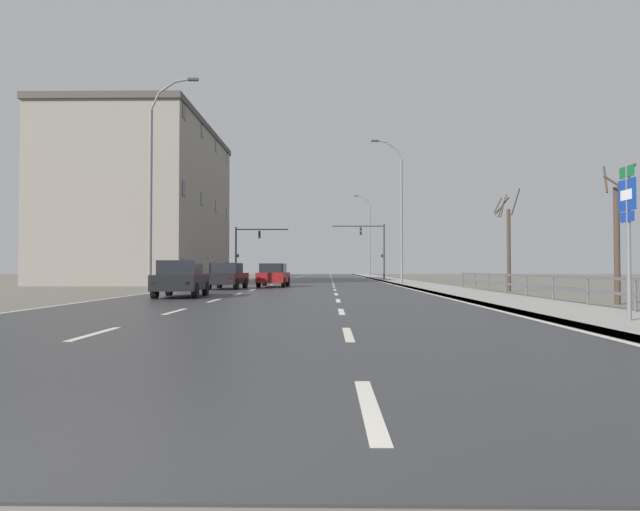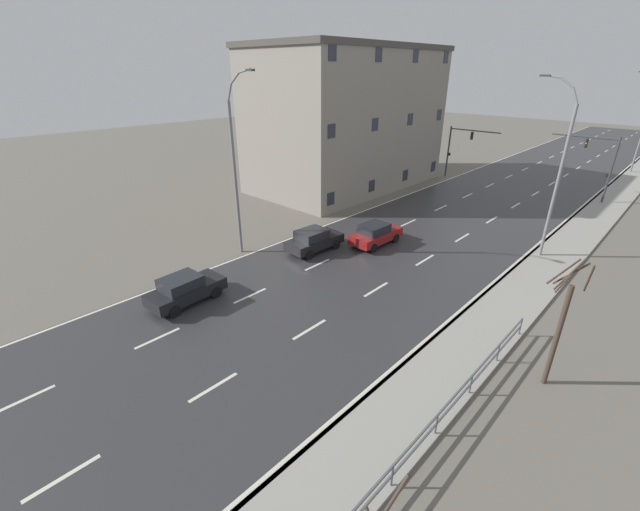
# 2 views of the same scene
# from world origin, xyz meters

# --- Properties ---
(ground_plane) EXTENTS (160.00, 160.00, 0.12)m
(ground_plane) POSITION_xyz_m (0.00, 48.00, -0.06)
(ground_plane) COLOR #666056
(road_asphalt_strip) EXTENTS (14.00, 120.00, 0.03)m
(road_asphalt_strip) POSITION_xyz_m (0.00, 60.00, 0.01)
(road_asphalt_strip) COLOR #303033
(road_asphalt_strip) RESTS_ON ground
(sidewalk_right) EXTENTS (3.00, 120.00, 0.12)m
(sidewalk_right) POSITION_xyz_m (8.43, 60.00, 0.06)
(sidewalk_right) COLOR gray
(sidewalk_right) RESTS_ON ground
(street_lamp_midground) EXTENTS (2.41, 0.24, 11.23)m
(street_lamp_midground) POSITION_xyz_m (7.46, 40.26, 5.51)
(street_lamp_midground) COLOR slate
(street_lamp_midground) RESTS_ON ground
(street_lamp_left_bank) EXTENTS (2.65, 0.24, 11.53)m
(street_lamp_left_bank) POSITION_xyz_m (-7.44, 26.93, 5.63)
(street_lamp_left_bank) COLOR slate
(street_lamp_left_bank) RESTS_ON ground
(traffic_signal_right) EXTENTS (5.61, 0.36, 6.04)m
(traffic_signal_right) POSITION_xyz_m (6.85, 56.90, 4.02)
(traffic_signal_right) COLOR #38383A
(traffic_signal_right) RESTS_ON ground
(traffic_signal_left) EXTENTS (5.67, 0.36, 5.67)m
(traffic_signal_left) POSITION_xyz_m (-6.79, 56.52, 3.80)
(traffic_signal_left) COLOR #38383A
(traffic_signal_left) RESTS_ON ground
(car_near_right) EXTENTS (1.96, 4.17, 1.57)m
(car_near_right) POSITION_xyz_m (-1.69, 34.31, 0.80)
(car_near_right) COLOR maroon
(car_near_right) RESTS_ON ground
(car_far_left) EXTENTS (2.02, 4.19, 1.57)m
(car_far_left) POSITION_xyz_m (-4.30, 20.85, 0.80)
(car_far_left) COLOR black
(car_far_left) RESTS_ON ground
(car_mid_centre) EXTENTS (2.01, 4.19, 1.57)m
(car_mid_centre) POSITION_xyz_m (-4.09, 30.49, 0.80)
(car_mid_centre) COLOR black
(car_mid_centre) RESTS_ON ground
(brick_building) EXTENTS (11.48, 20.19, 13.66)m
(brick_building) POSITION_xyz_m (-14.08, 45.71, 6.84)
(brick_building) COLOR gray
(brick_building) RESTS_ON ground
(bare_tree_mid) EXTENTS (1.37, 1.26, 5.55)m
(bare_tree_mid) POSITION_xyz_m (11.71, 27.56, 2.63)
(bare_tree_mid) COLOR #423328
(bare_tree_mid) RESTS_ON ground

